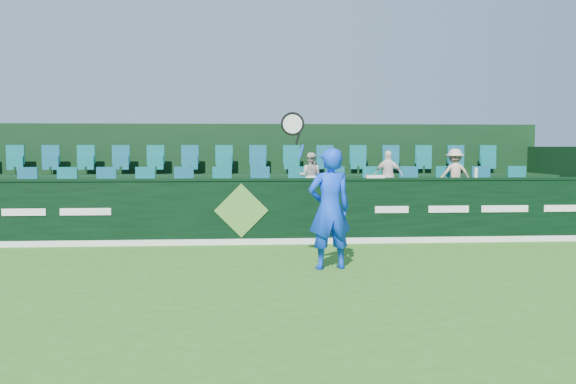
{
  "coord_description": "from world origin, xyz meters",
  "views": [
    {
      "loc": [
        0.0,
        -9.08,
        1.98
      ],
      "look_at": [
        0.87,
        2.8,
        1.15
      ],
      "focal_mm": 40.0,
      "sensor_mm": 36.0,
      "label": 1
    }
  ],
  "objects": [
    {
      "name": "drinks_bottle",
      "position": [
        4.91,
        4.0,
        1.45
      ],
      "size": [
        0.07,
        0.07,
        0.21
      ],
      "primitive_type": "cylinder",
      "color": "silver",
      "rests_on": "sponsor_hoarding"
    },
    {
      "name": "sponsor_hoarding",
      "position": [
        0.0,
        4.0,
        0.67
      ],
      "size": [
        16.0,
        0.25,
        1.35
      ],
      "color": "black",
      "rests_on": "ground"
    },
    {
      "name": "seat_row_front",
      "position": [
        0.0,
        5.5,
        1.1
      ],
      "size": [
        13.5,
        0.5,
        0.6
      ],
      "primitive_type": "cube",
      "color": "#11556C",
      "rests_on": "stand_tier_front"
    },
    {
      "name": "stand_tier_back",
      "position": [
        0.0,
        7.0,
        0.65
      ],
      "size": [
        16.0,
        1.8,
        1.3
      ],
      "primitive_type": "cube",
      "color": "black",
      "rests_on": "ground"
    },
    {
      "name": "spectator_right",
      "position": [
        4.84,
        5.12,
        1.38
      ],
      "size": [
        0.76,
        0.46,
        1.15
      ],
      "primitive_type": "imported",
      "rotation": [
        0.0,
        0.0,
        3.09
      ],
      "color": "tan",
      "rests_on": "stand_tier_front"
    },
    {
      "name": "seat_row_back",
      "position": [
        0.0,
        7.3,
        1.6
      ],
      "size": [
        13.5,
        0.5,
        0.6
      ],
      "primitive_type": "cube",
      "color": "#11556C",
      "rests_on": "stand_tier_back"
    },
    {
      "name": "stand_rear",
      "position": [
        0.0,
        7.44,
        1.22
      ],
      "size": [
        16.0,
        4.1,
        2.6
      ],
      "color": "black",
      "rests_on": "ground"
    },
    {
      "name": "ground",
      "position": [
        0.0,
        0.0,
        0.0
      ],
      "size": [
        60.0,
        60.0,
        0.0
      ],
      "primitive_type": "plane",
      "color": "#346919",
      "rests_on": "ground"
    },
    {
      "name": "stand_tier_front",
      "position": [
        0.0,
        5.1,
        0.4
      ],
      "size": [
        16.0,
        2.0,
        0.8
      ],
      "primitive_type": "cube",
      "color": "black",
      "rests_on": "ground"
    },
    {
      "name": "spectator_middle",
      "position": [
        3.31,
        5.12,
        1.35
      ],
      "size": [
        0.7,
        0.5,
        1.11
      ],
      "primitive_type": "imported",
      "rotation": [
        0.0,
        0.0,
        2.74
      ],
      "color": "white",
      "rests_on": "stand_tier_front"
    },
    {
      "name": "spectator_left",
      "position": [
        1.54,
        5.12,
        1.33
      ],
      "size": [
        0.62,
        0.55,
        1.07
      ],
      "primitive_type": "imported",
      "rotation": [
        0.0,
        0.0,
        2.81
      ],
      "color": "beige",
      "rests_on": "stand_tier_front"
    },
    {
      "name": "tennis_player",
      "position": [
        1.43,
        1.21,
        1.0
      ],
      "size": [
        1.24,
        0.6,
        2.59
      ],
      "color": "#0D3DE8",
      "rests_on": "ground"
    },
    {
      "name": "towel",
      "position": [
        2.76,
        4.0,
        1.38
      ],
      "size": [
        0.37,
        0.24,
        0.06
      ],
      "primitive_type": "cube",
      "color": "silver",
      "rests_on": "sponsor_hoarding"
    }
  ]
}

